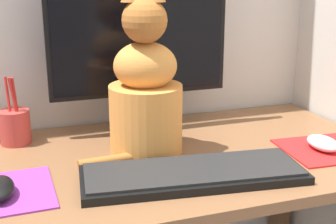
{
  "coord_description": "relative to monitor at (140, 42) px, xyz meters",
  "views": [
    {
      "loc": [
        -0.32,
        -0.98,
        1.17
      ],
      "look_at": [
        0.0,
        -0.05,
        0.87
      ],
      "focal_mm": 50.0,
      "sensor_mm": 36.0,
      "label": 1
    }
  ],
  "objects": [
    {
      "name": "computer_mouse_right",
      "position": [
        0.38,
        -0.29,
        -0.23
      ],
      "size": [
        0.06,
        0.1,
        0.03
      ],
      "color": "white",
      "rests_on": "mousepad_right"
    },
    {
      "name": "keyboard",
      "position": [
        0.02,
        -0.34,
        -0.23
      ],
      "size": [
        0.49,
        0.22,
        0.02
      ],
      "rotation": [
        0.0,
        0.0,
        -0.12
      ],
      "color": "black",
      "rests_on": "desk"
    },
    {
      "name": "pen_cup",
      "position": [
        -0.33,
        0.01,
        -0.2
      ],
      "size": [
        0.08,
        0.08,
        0.18
      ],
      "color": "#B23833",
      "rests_on": "desk"
    },
    {
      "name": "mousepad_right",
      "position": [
        0.39,
        -0.29,
        -0.24
      ],
      "size": [
        0.22,
        0.2,
        0.0
      ],
      "rotation": [
        0.0,
        0.0,
        -0.07
      ],
      "color": "red",
      "rests_on": "desk"
    },
    {
      "name": "cat",
      "position": [
        -0.03,
        -0.16,
        -0.1
      ],
      "size": [
        0.29,
        0.22,
        0.4
      ],
      "rotation": [
        0.0,
        0.0,
        -0.28
      ],
      "color": "#D6893D",
      "rests_on": "desk"
    },
    {
      "name": "monitor",
      "position": [
        0.0,
        0.0,
        0.0
      ],
      "size": [
        0.48,
        0.17,
        0.44
      ],
      "color": "black",
      "rests_on": "desk"
    },
    {
      "name": "desk",
      "position": [
        -0.01,
        -0.2,
        -0.37
      ],
      "size": [
        1.11,
        0.59,
        0.75
      ],
      "color": "brown",
      "rests_on": "ground_plane"
    }
  ]
}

